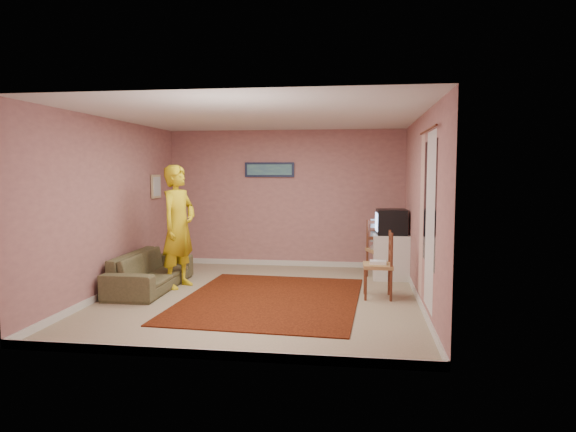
# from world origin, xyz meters

# --- Properties ---
(ground) EXTENTS (5.00, 5.00, 0.00)m
(ground) POSITION_xyz_m (0.00, 0.00, 0.00)
(ground) COLOR tan
(ground) RESTS_ON ground
(wall_back) EXTENTS (4.50, 0.02, 2.60)m
(wall_back) POSITION_xyz_m (0.00, 2.50, 1.30)
(wall_back) COLOR #AA726F
(wall_back) RESTS_ON ground
(wall_front) EXTENTS (4.50, 0.02, 2.60)m
(wall_front) POSITION_xyz_m (0.00, -2.50, 1.30)
(wall_front) COLOR #AA726F
(wall_front) RESTS_ON ground
(wall_left) EXTENTS (0.02, 5.00, 2.60)m
(wall_left) POSITION_xyz_m (-2.25, 0.00, 1.30)
(wall_left) COLOR #AA726F
(wall_left) RESTS_ON ground
(wall_right) EXTENTS (0.02, 5.00, 2.60)m
(wall_right) POSITION_xyz_m (2.25, 0.00, 1.30)
(wall_right) COLOR #AA726F
(wall_right) RESTS_ON ground
(ceiling) EXTENTS (4.50, 5.00, 0.02)m
(ceiling) POSITION_xyz_m (0.00, 0.00, 2.60)
(ceiling) COLOR silver
(ceiling) RESTS_ON wall_back
(baseboard_back) EXTENTS (4.50, 0.02, 0.10)m
(baseboard_back) POSITION_xyz_m (0.00, 2.49, 0.05)
(baseboard_back) COLOR silver
(baseboard_back) RESTS_ON ground
(baseboard_front) EXTENTS (4.50, 0.02, 0.10)m
(baseboard_front) POSITION_xyz_m (0.00, -2.49, 0.05)
(baseboard_front) COLOR silver
(baseboard_front) RESTS_ON ground
(baseboard_left) EXTENTS (0.02, 5.00, 0.10)m
(baseboard_left) POSITION_xyz_m (-2.24, 0.00, 0.05)
(baseboard_left) COLOR silver
(baseboard_left) RESTS_ON ground
(baseboard_right) EXTENTS (0.02, 5.00, 0.10)m
(baseboard_right) POSITION_xyz_m (2.24, 0.00, 0.05)
(baseboard_right) COLOR silver
(baseboard_right) RESTS_ON ground
(window) EXTENTS (0.01, 1.10, 1.50)m
(window) POSITION_xyz_m (2.24, -0.90, 1.45)
(window) COLOR black
(window) RESTS_ON wall_right
(curtain_sheer) EXTENTS (0.01, 0.75, 2.10)m
(curtain_sheer) POSITION_xyz_m (2.23, -1.05, 1.25)
(curtain_sheer) COLOR silver
(curtain_sheer) RESTS_ON wall_right
(curtain_floral) EXTENTS (0.01, 0.35, 2.10)m
(curtain_floral) POSITION_xyz_m (2.21, -0.35, 1.25)
(curtain_floral) COLOR beige
(curtain_floral) RESTS_ON wall_right
(curtain_rod) EXTENTS (0.02, 1.40, 0.02)m
(curtain_rod) POSITION_xyz_m (2.20, -0.90, 2.32)
(curtain_rod) COLOR #5A2C1B
(curtain_rod) RESTS_ON wall_right
(picture_back) EXTENTS (0.95, 0.04, 0.28)m
(picture_back) POSITION_xyz_m (-0.30, 2.47, 1.85)
(picture_back) COLOR #141B38
(picture_back) RESTS_ON wall_back
(picture_left) EXTENTS (0.04, 0.38, 0.42)m
(picture_left) POSITION_xyz_m (-2.22, 1.60, 1.55)
(picture_left) COLOR #C8B989
(picture_left) RESTS_ON wall_left
(area_rug) EXTENTS (2.60, 3.19, 0.02)m
(area_rug) POSITION_xyz_m (0.17, -0.12, 0.01)
(area_rug) COLOR black
(area_rug) RESTS_ON ground
(tv_cabinet) EXTENTS (0.60, 0.54, 0.76)m
(tv_cabinet) POSITION_xyz_m (1.95, 1.56, 0.38)
(tv_cabinet) COLOR silver
(tv_cabinet) RESTS_ON ground
(crt_tv) EXTENTS (0.53, 0.47, 0.43)m
(crt_tv) POSITION_xyz_m (1.94, 1.56, 0.97)
(crt_tv) COLOR black
(crt_tv) RESTS_ON tv_cabinet
(chair_a) EXTENTS (0.56, 0.55, 0.54)m
(chair_a) POSITION_xyz_m (1.79, 1.57, 0.60)
(chair_a) COLOR #A2854F
(chair_a) RESTS_ON ground
(dvd_player) EXTENTS (0.39, 0.31, 0.06)m
(dvd_player) POSITION_xyz_m (1.79, 1.57, 0.54)
(dvd_player) COLOR #A3A4A8
(dvd_player) RESTS_ON chair_a
(blue_throw) EXTENTS (0.38, 0.05, 0.40)m
(blue_throw) POSITION_xyz_m (1.79, 1.76, 0.80)
(blue_throw) COLOR #94CDF3
(blue_throw) RESTS_ON chair_a
(chair_b) EXTENTS (0.42, 0.44, 0.53)m
(chair_b) POSITION_xyz_m (1.68, 0.21, 0.59)
(chair_b) COLOR #A2854F
(chair_b) RESTS_ON ground
(game_console) EXTENTS (0.23, 0.17, 0.05)m
(game_console) POSITION_xyz_m (1.68, 0.21, 0.52)
(game_console) COLOR white
(game_console) RESTS_ON chair_b
(sofa) EXTENTS (0.78, 1.94, 0.56)m
(sofa) POSITION_xyz_m (-1.80, 0.30, 0.28)
(sofa) COLOR brown
(sofa) RESTS_ON ground
(person) EXTENTS (0.65, 0.81, 1.92)m
(person) POSITION_xyz_m (-1.40, 0.47, 0.96)
(person) COLOR gold
(person) RESTS_ON ground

